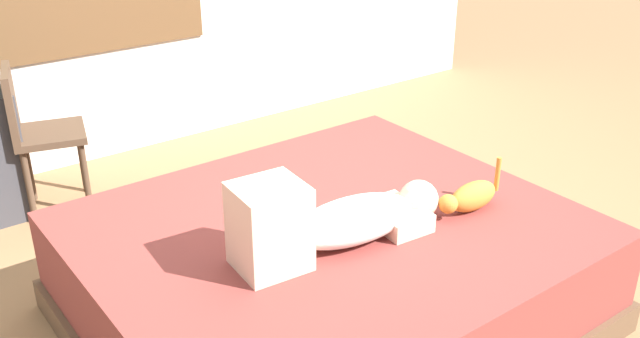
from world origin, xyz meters
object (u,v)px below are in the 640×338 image
at_px(bed, 329,273).
at_px(person_lying, 333,220).
at_px(cat, 470,197).
at_px(chair_by_desk, 35,128).

distance_m(bed, person_lying, 0.41).
relative_size(person_lying, cat, 2.63).
relative_size(person_lying, chair_by_desk, 1.10).
bearing_deg(chair_by_desk, bed, -69.76).
xyz_separation_m(bed, cat, (0.56, -0.28, 0.32)).
bearing_deg(bed, cat, -26.66).
height_order(bed, person_lying, person_lying).
xyz_separation_m(bed, chair_by_desk, (-0.68, 1.83, 0.26)).
height_order(bed, chair_by_desk, chair_by_desk).
distance_m(person_lying, chair_by_desk, 2.07).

